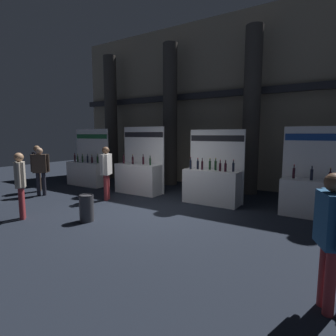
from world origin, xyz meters
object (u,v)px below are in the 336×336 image
(exhibitor_booth_2, at_px, (212,184))
(visitor_0, at_px, (20,181))
(exhibitor_booth_0, at_px, (87,171))
(visitor_5, at_px, (331,230))
(exhibitor_booth_3, at_px, (319,195))
(visitor_6, at_px, (38,164))
(visitor_1, at_px, (106,168))
(trash_bin, at_px, (87,208))
(exhibitor_booth_1, at_px, (139,176))
(visitor_4, at_px, (40,167))

(exhibitor_booth_2, distance_m, visitor_0, 5.21)
(exhibitor_booth_2, relative_size, visitor_0, 1.35)
(exhibitor_booth_0, relative_size, visitor_5, 1.38)
(exhibitor_booth_3, bearing_deg, visitor_6, -167.59)
(visitor_1, bearing_deg, exhibitor_booth_3, -98.55)
(trash_bin, relative_size, visitor_6, 0.39)
(visitor_0, bearing_deg, exhibitor_booth_1, -62.39)
(visitor_6, bearing_deg, trash_bin, -150.85)
(exhibitor_booth_0, xyz_separation_m, visitor_0, (2.10, -3.92, 0.38))
(trash_bin, relative_size, visitor_5, 0.39)
(exhibitor_booth_0, relative_size, visitor_6, 1.37)
(trash_bin, bearing_deg, visitor_5, -8.49)
(visitor_1, distance_m, visitor_4, 2.47)
(exhibitor_booth_3, bearing_deg, exhibitor_booth_1, -177.97)
(exhibitor_booth_3, height_order, visitor_5, exhibitor_booth_3)
(exhibitor_booth_2, xyz_separation_m, trash_bin, (-1.90, -3.20, -0.28))
(trash_bin, bearing_deg, exhibitor_booth_0, 138.53)
(exhibitor_booth_3, relative_size, visitor_1, 1.35)
(visitor_0, xyz_separation_m, visitor_5, (6.55, -0.02, 0.05))
(exhibitor_booth_2, distance_m, visitor_1, 3.35)
(trash_bin, bearing_deg, exhibitor_booth_2, 59.34)
(exhibitor_booth_1, bearing_deg, visitor_6, -151.82)
(visitor_0, bearing_deg, exhibitor_booth_2, -94.13)
(trash_bin, bearing_deg, exhibitor_booth_3, 35.21)
(exhibitor_booth_2, xyz_separation_m, visitor_6, (-6.06, -1.81, 0.41))
(exhibitor_booth_0, distance_m, exhibitor_booth_1, 2.72)
(exhibitor_booth_0, distance_m, visitor_6, 1.93)
(visitor_5, relative_size, visitor_6, 0.99)
(exhibitor_booth_1, distance_m, visitor_4, 3.36)
(visitor_0, bearing_deg, visitor_1, -61.85)
(exhibitor_booth_3, height_order, visitor_0, exhibitor_booth_3)
(exhibitor_booth_0, distance_m, visitor_4, 2.18)
(exhibitor_booth_1, bearing_deg, visitor_1, -100.07)
(visitor_0, xyz_separation_m, visitor_1, (0.38, 2.53, 0.07))
(exhibitor_booth_3, bearing_deg, trash_bin, -144.79)
(visitor_1, relative_size, visitor_6, 1.01)
(visitor_6, bearing_deg, visitor_4, -158.79)
(exhibitor_booth_2, distance_m, visitor_4, 5.80)
(trash_bin, height_order, visitor_4, visitor_4)
(visitor_5, height_order, visitor_6, visitor_6)
(trash_bin, distance_m, visitor_1, 2.23)
(visitor_1, bearing_deg, exhibitor_booth_0, 37.43)
(visitor_0, height_order, visitor_1, visitor_1)
(exhibitor_booth_1, relative_size, visitor_0, 1.43)
(trash_bin, bearing_deg, visitor_4, 163.29)
(exhibitor_booth_0, height_order, visitor_4, exhibitor_booth_0)
(exhibitor_booth_1, bearing_deg, exhibitor_booth_2, 1.09)
(visitor_0, xyz_separation_m, visitor_4, (-1.98, 1.78, 0.03))
(exhibitor_booth_3, distance_m, visitor_4, 8.54)
(visitor_5, bearing_deg, trash_bin, 59.58)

